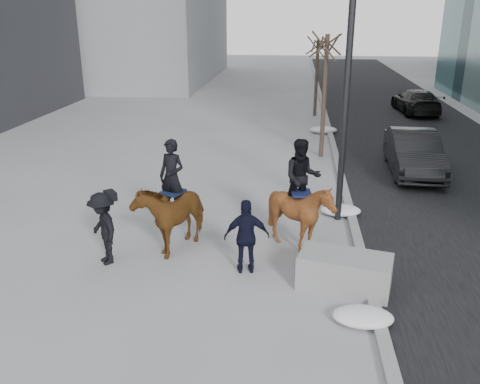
# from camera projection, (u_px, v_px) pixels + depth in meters

# --- Properties ---
(ground) EXTENTS (120.00, 120.00, 0.00)m
(ground) POSITION_uv_depth(u_px,v_px,m) (234.00, 270.00, 11.76)
(ground) COLOR gray
(ground) RESTS_ON ground
(road) EXTENTS (8.00, 90.00, 0.01)m
(road) POSITION_uv_depth(u_px,v_px,m) (436.00, 160.00, 20.41)
(road) COLOR black
(road) RESTS_ON ground
(curb) EXTENTS (0.25, 90.00, 0.12)m
(curb) POSITION_uv_depth(u_px,v_px,m) (336.00, 156.00, 20.80)
(curb) COLOR gray
(curb) RESTS_ON ground
(planter) EXTENTS (2.11, 1.40, 0.77)m
(planter) POSITION_uv_depth(u_px,v_px,m) (345.00, 272.00, 10.89)
(planter) COLOR gray
(planter) RESTS_ON ground
(car_near) EXTENTS (1.82, 4.74, 1.54)m
(car_near) POSITION_uv_depth(u_px,v_px,m) (414.00, 153.00, 18.57)
(car_near) COLOR black
(car_near) RESTS_ON ground
(car_far) EXTENTS (2.26, 4.89, 1.38)m
(car_far) POSITION_uv_depth(u_px,v_px,m) (416.00, 101.00, 29.51)
(car_far) COLOR black
(car_far) RESTS_ON ground
(tree_near) EXTENTS (1.20, 1.20, 5.37)m
(tree_near) POSITION_uv_depth(u_px,v_px,m) (324.00, 91.00, 20.01)
(tree_near) COLOR #34251F
(tree_near) RESTS_ON ground
(tree_far) EXTENTS (1.20, 1.20, 4.65)m
(tree_far) POSITION_uv_depth(u_px,v_px,m) (317.00, 74.00, 28.23)
(tree_far) COLOR #32271D
(tree_far) RESTS_ON ground
(mounted_left) EXTENTS (1.69, 2.34, 2.75)m
(mounted_left) POSITION_uv_depth(u_px,v_px,m) (172.00, 208.00, 12.65)
(mounted_left) COLOR #512E10
(mounted_left) RESTS_ON ground
(mounted_right) EXTENTS (1.68, 1.84, 2.80)m
(mounted_right) POSITION_uv_depth(u_px,v_px,m) (301.00, 207.00, 12.48)
(mounted_right) COLOR #4B250F
(mounted_right) RESTS_ON ground
(feeder) EXTENTS (1.08, 0.93, 1.75)m
(feeder) POSITION_uv_depth(u_px,v_px,m) (247.00, 237.00, 11.42)
(feeder) COLOR black
(feeder) RESTS_ON ground
(camera_crew) EXTENTS (1.22, 1.29, 1.75)m
(camera_crew) POSITION_uv_depth(u_px,v_px,m) (103.00, 228.00, 11.83)
(camera_crew) COLOR black
(camera_crew) RESTS_ON ground
(lamppost) EXTENTS (0.25, 1.71, 9.09)m
(lamppost) POSITION_uv_depth(u_px,v_px,m) (350.00, 38.00, 13.08)
(lamppost) COLOR black
(lamppost) RESTS_ON ground
(snow_piles) EXTENTS (1.32, 16.93, 0.33)m
(snow_piles) POSITION_uv_depth(u_px,v_px,m) (334.00, 180.00, 17.48)
(snow_piles) COLOR silver
(snow_piles) RESTS_ON ground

